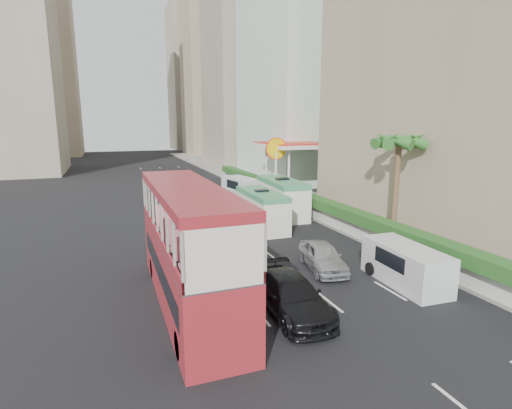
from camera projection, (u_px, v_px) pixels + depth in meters
name	position (u px, v px, depth m)	size (l,w,h in m)	color
ground_plane	(315.00, 283.00, 19.13)	(200.00, 200.00, 0.00)	black
double_decker_bus	(188.00, 246.00, 16.55)	(2.50, 11.00, 5.06)	maroon
car_silver_lane_a	(233.00, 254.00, 23.41)	(1.62, 4.65, 1.53)	#B3B5BA
car_silver_lane_b	(322.00, 269.00, 20.92)	(1.70, 4.22, 1.44)	#B3B5BA
car_black	(291.00, 312.00, 16.17)	(2.10, 5.17, 1.50)	black
van_asset	(232.00, 209.00, 35.56)	(2.51, 5.45, 1.52)	silver
minibus_near	(262.00, 210.00, 29.00)	(2.03, 6.08, 2.70)	silver
minibus_far	(282.00, 198.00, 32.91)	(2.25, 6.74, 2.99)	silver
panel_van_near	(405.00, 265.00, 18.91)	(1.85, 4.62, 1.85)	silver
panel_van_far	(241.00, 188.00, 40.76)	(2.07, 5.18, 2.07)	silver
sidewalk	(278.00, 190.00, 45.14)	(6.00, 120.00, 0.18)	#99968C
kerb_wall	(299.00, 205.00, 33.97)	(0.30, 44.00, 1.00)	silver
hedge	(300.00, 195.00, 33.80)	(1.10, 44.00, 0.70)	#2D6626
palm_tree	(396.00, 191.00, 24.80)	(0.36, 0.36, 6.40)	brown
shell_station	(294.00, 168.00, 43.12)	(6.50, 8.00, 5.50)	silver
tower_mid	(252.00, 27.00, 73.52)	(16.00, 16.00, 50.00)	tan
tower_far_a	(214.00, 62.00, 95.78)	(14.00, 14.00, 44.00)	tan
tower_far_b	(195.00, 80.00, 116.36)	(14.00, 14.00, 40.00)	tan
tower_left_b	(36.00, 53.00, 89.49)	(16.00, 16.00, 46.00)	tan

